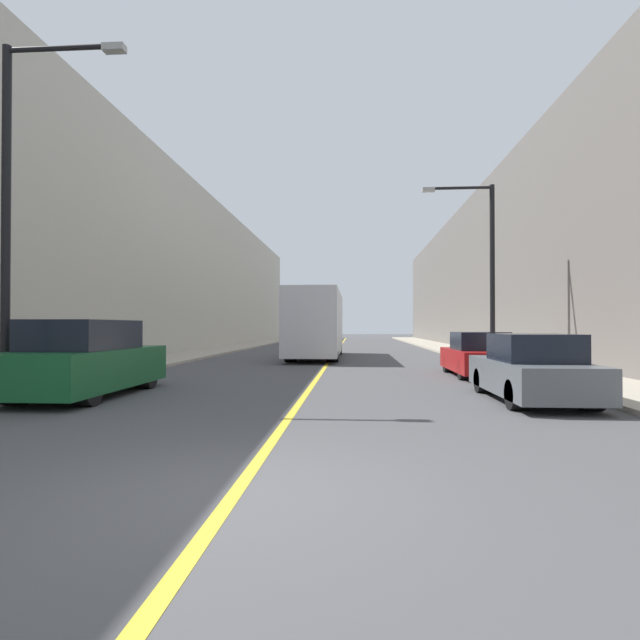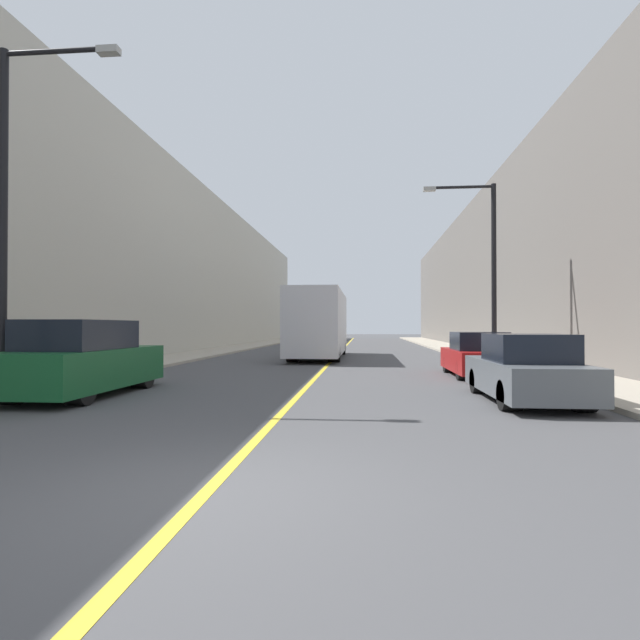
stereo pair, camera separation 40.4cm
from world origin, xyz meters
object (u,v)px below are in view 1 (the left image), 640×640
Objects in this scene: bus at (317,323)px; pedestrian at (5,355)px; street_lamp_left at (17,194)px; street_lamp_right at (485,261)px; parked_suv_left at (87,361)px; car_right_mid at (478,356)px; car_right_near at (532,371)px.

bus is 16.24m from pedestrian.
street_lamp_left reaches higher than street_lamp_right.
street_lamp_right is (11.73, 9.01, 3.49)m from parked_suv_left.
car_right_mid is at bearing 27.77° from parked_suv_left.
bus is 2.37× the size of car_right_near.
bus is 9.69m from street_lamp_right.
parked_suv_left is 0.66× the size of street_lamp_right.
bus is 15.54m from parked_suv_left.
pedestrian is (-2.09, 0.01, 0.13)m from parked_suv_left.
parked_suv_left is at bearing -106.53° from bus.
bus reaches higher than pedestrian.
parked_suv_left is 11.96m from car_right_mid.
car_right_mid is 14.04m from street_lamp_left.
car_right_near is (10.41, -0.03, -0.17)m from parked_suv_left.
car_right_near is 2.55× the size of pedestrian.
bus reaches higher than car_right_mid.
street_lamp_left is at bearing -110.25° from bus.
parked_suv_left is at bearing -0.25° from pedestrian.
street_lamp_right is at bearing -38.68° from bus.
pedestrian is at bearing 179.82° from car_right_near.
pedestrian is at bearing -113.63° from bus.
street_lamp_right reaches higher than parked_suv_left.
car_right_near is 12.42m from street_lamp_left.
street_lamp_left reaches higher than car_right_mid.
car_right_near reaches higher than car_right_mid.
car_right_mid is 2.52× the size of pedestrian.
street_lamp_left is 16.26m from street_lamp_right.
pedestrian is (-0.77, 0.69, -3.73)m from street_lamp_left.
bus is at bearing 73.47° from parked_suv_left.
car_right_near is at bearing -98.29° from street_lamp_right.
street_lamp_left reaches higher than car_right_near.
street_lamp_left is (-1.32, -0.68, 3.86)m from parked_suv_left.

